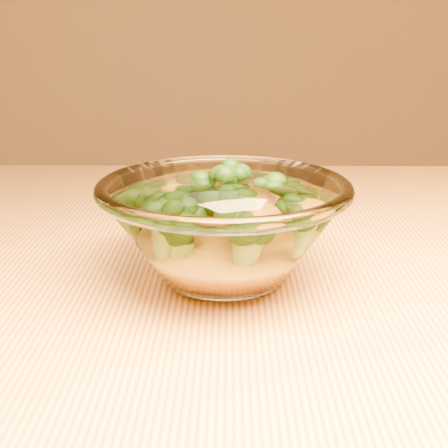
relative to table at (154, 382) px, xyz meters
name	(u,v)px	position (x,y,z in m)	size (l,w,h in m)	color
table	(154,382)	(0.00, 0.00, 0.00)	(1.20, 0.80, 0.75)	gold
glass_bowl	(224,229)	(0.06, -0.01, 0.14)	(0.20, 0.20, 0.09)	white
cheese_sauce	(224,251)	(0.06, -0.01, 0.13)	(0.11, 0.11, 0.03)	orange
broccoli_heap	(222,213)	(0.06, -0.01, 0.15)	(0.14, 0.13, 0.07)	black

